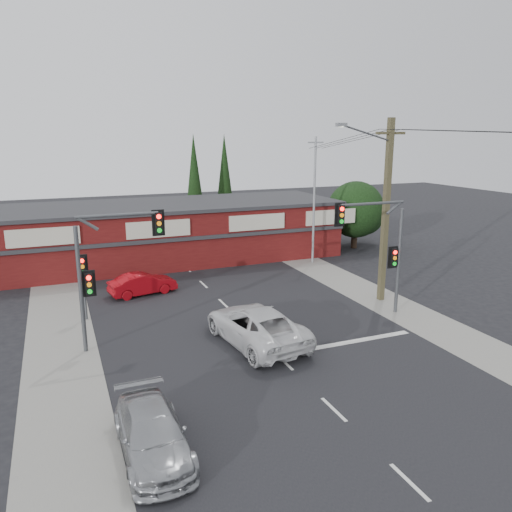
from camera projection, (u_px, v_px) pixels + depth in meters
name	position (u px, v px, depth m)	size (l,w,h in m)	color
ground	(263.00, 342.00, 22.53)	(120.00, 120.00, 0.00)	black
road_strip	(227.00, 307.00, 27.03)	(14.00, 70.00, 0.01)	black
verge_left	(60.00, 330.00, 23.92)	(3.00, 70.00, 0.02)	gray
verge_right	(360.00, 290.00, 30.14)	(3.00, 70.00, 0.02)	gray
stop_line	(348.00, 342.00, 22.46)	(6.50, 0.35, 0.01)	silver
white_suv	(256.00, 325.00, 22.28)	(2.77, 6.01, 1.67)	silver
silver_suv	(152.00, 433.00, 14.50)	(1.85, 4.55, 1.32)	#9C9EA1
red_sedan	(143.00, 284.00, 29.14)	(1.35, 3.88, 1.28)	#9D0911
lane_dashes	(213.00, 293.00, 29.41)	(0.12, 52.89, 0.01)	silver
shop_building	(162.00, 232.00, 36.95)	(27.30, 8.40, 4.22)	#4E0F0F
tree_cluster	(354.00, 212.00, 41.12)	(5.90, 5.10, 5.50)	#2D2116
conifer_near	(194.00, 177.00, 44.12)	(1.80, 1.80, 9.25)	#2D2116
conifer_far	(225.00, 174.00, 47.20)	(1.80, 1.80, 9.25)	#2D2116
traffic_mast_left	(105.00, 261.00, 21.05)	(3.77, 0.27, 5.97)	#47494C
traffic_mast_right	(382.00, 241.00, 25.01)	(3.96, 0.27, 5.97)	#47494C
pedestal_signal	(83.00, 274.00, 24.73)	(0.55, 0.27, 3.38)	#47494C
utility_pole	(384.00, 205.00, 27.00)	(4.38, 0.59, 10.00)	brown
steel_pole	(314.00, 198.00, 35.51)	(1.20, 0.16, 9.00)	gray
power_lines	(469.00, 137.00, 21.27)	(2.01, 29.00, 1.22)	black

